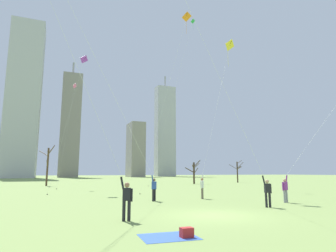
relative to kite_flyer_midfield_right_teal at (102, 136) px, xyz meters
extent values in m
plane|color=#7A934C|center=(5.46, -0.23, -3.62)|extent=(400.00, 400.00, 0.00)
cylinder|color=black|center=(1.21, -0.33, -3.20)|extent=(0.14, 0.14, 0.85)
cylinder|color=black|center=(1.01, -0.25, -3.20)|extent=(0.14, 0.14, 0.85)
cube|color=black|center=(1.11, -0.29, -2.50)|extent=(0.39, 0.31, 0.54)
sphere|color=#9E7051|center=(1.11, -0.29, -2.11)|extent=(0.22, 0.22, 0.22)
cylinder|color=black|center=(1.30, -0.37, -2.54)|extent=(0.09, 0.09, 0.55)
cylinder|color=black|center=(0.91, -0.21, -2.03)|extent=(0.22, 0.16, 0.56)
cylinder|color=black|center=(5.08, 7.40, -3.20)|extent=(0.14, 0.14, 0.85)
cylinder|color=black|center=(4.91, 7.27, -3.20)|extent=(0.14, 0.14, 0.85)
cube|color=#2D4CA5|center=(4.99, 7.34, -2.50)|extent=(0.39, 0.36, 0.54)
sphere|color=brown|center=(4.99, 7.34, -2.11)|extent=(0.22, 0.22, 0.22)
cylinder|color=#2D4CA5|center=(5.16, 7.46, -2.54)|extent=(0.09, 0.09, 0.55)
cylinder|color=#2D4CA5|center=(4.83, 7.21, -2.03)|extent=(0.22, 0.19, 0.56)
cylinder|color=silver|center=(-0.79, 4.36, 7.06)|extent=(11.25, 5.72, 17.67)
cylinder|color=#726656|center=(9.08, 7.62, -3.20)|extent=(0.14, 0.14, 0.85)
cylinder|color=#726656|center=(9.22, 7.79, -3.20)|extent=(0.14, 0.14, 0.85)
cube|color=white|center=(9.15, 7.70, -2.50)|extent=(0.37, 0.39, 0.54)
sphere|color=#9E7051|center=(9.15, 7.70, -2.11)|extent=(0.22, 0.22, 0.22)
cylinder|color=white|center=(9.01, 7.54, -2.54)|extent=(0.09, 0.09, 0.55)
cylinder|color=white|center=(9.28, 7.86, -2.03)|extent=(0.20, 0.21, 0.56)
cube|color=yellow|center=(15.50, 12.38, 12.35)|extent=(1.38, 0.40, 1.33)
cylinder|color=black|center=(15.50, 12.38, 12.35)|extent=(0.28, 0.37, 0.83)
cylinder|color=yellow|center=(15.34, 12.59, 10.88)|extent=(0.02, 0.02, 1.96)
cylinder|color=silver|center=(12.39, 10.12, 5.29)|extent=(6.23, 4.53, 14.14)
cylinder|color=black|center=(10.19, 1.29, -3.20)|extent=(0.14, 0.14, 0.85)
cylinder|color=black|center=(9.97, 1.35, -3.20)|extent=(0.14, 0.14, 0.85)
cube|color=black|center=(10.08, 1.32, -2.50)|extent=(0.38, 0.28, 0.54)
sphere|color=tan|center=(10.08, 1.32, -2.11)|extent=(0.22, 0.22, 0.22)
cylinder|color=black|center=(10.28, 1.27, -2.54)|extent=(0.09, 0.09, 0.55)
cylinder|color=black|center=(9.88, 1.37, -2.03)|extent=(0.22, 0.14, 0.56)
cylinder|color=silver|center=(6.08, 2.09, 7.15)|extent=(7.60, 1.45, 17.86)
cylinder|color=gray|center=(12.96, 3.01, -3.20)|extent=(0.14, 0.14, 0.85)
cylinder|color=gray|center=(13.18, 3.04, -3.20)|extent=(0.14, 0.14, 0.85)
cube|color=purple|center=(13.07, 3.02, -2.50)|extent=(0.36, 0.24, 0.54)
sphere|color=tan|center=(13.07, 3.02, -2.11)|extent=(0.22, 0.22, 0.22)
cylinder|color=purple|center=(12.86, 2.99, -2.54)|extent=(0.09, 0.09, 0.55)
cylinder|color=purple|center=(13.28, 3.05, -2.03)|extent=(0.21, 0.12, 0.56)
cylinder|color=silver|center=(17.22, 2.60, 2.51)|extent=(7.88, 0.91, 8.58)
cube|color=purple|center=(0.87, 21.72, 12.02)|extent=(0.97, 0.63, 1.03)
cylinder|color=black|center=(0.87, 21.72, 12.02)|extent=(0.37, 0.24, 0.62)
cylinder|color=silver|center=(-0.68, 19.20, 4.22)|extent=(3.10, 5.04, 15.60)
cylinder|color=#3F3833|center=(-2.22, 16.69, -3.58)|extent=(0.10, 0.10, 0.08)
cube|color=green|center=(17.70, 25.43, 22.51)|extent=(0.54, 0.61, 0.76)
cylinder|color=black|center=(17.70, 25.43, 22.51)|extent=(0.12, 0.20, 0.48)
cylinder|color=green|center=(17.76, 25.53, 21.68)|extent=(0.02, 0.02, 1.09)
cylinder|color=silver|center=(14.66, 27.21, 9.46)|extent=(6.10, 3.58, 26.09)
cylinder|color=#3F3833|center=(11.61, 28.99, -3.58)|extent=(0.10, 0.10, 0.08)
cube|color=pink|center=(0.38, 29.38, 10.81)|extent=(0.53, 0.66, 0.81)
cylinder|color=black|center=(0.38, 29.38, 10.81)|extent=(0.16, 0.09, 0.53)
cylinder|color=silver|center=(-0.45, 27.62, 3.62)|extent=(1.68, 3.53, 14.40)
cylinder|color=#3F3833|center=(-1.28, 25.87, -3.58)|extent=(0.10, 0.10, 0.08)
cube|color=orange|center=(10.55, 13.02, 15.02)|extent=(0.89, 0.65, 1.00)
cylinder|color=black|center=(10.55, 13.02, 15.02)|extent=(0.10, 0.36, 0.62)
cylinder|color=orange|center=(10.59, 13.22, 13.91)|extent=(0.02, 0.02, 1.49)
cylinder|color=silver|center=(8.23, 13.53, 5.72)|extent=(4.63, 1.03, 18.60)
cylinder|color=#3F3833|center=(5.92, 14.04, -3.58)|extent=(0.10, 0.10, 0.08)
cube|color=#3359B2|center=(1.66, -3.72, -3.62)|extent=(1.88, 1.51, 0.01)
cube|color=#B22626|center=(2.16, -4.02, -3.46)|extent=(0.40, 0.28, 0.30)
cylinder|color=#4C3828|center=(-2.64, 35.94, -0.70)|extent=(0.28, 0.28, 5.84)
cylinder|color=#4C3828|center=(-2.47, 36.40, 1.81)|extent=(0.44, 0.99, 0.57)
cylinder|color=#4C3828|center=(-2.22, 35.31, 1.88)|extent=(0.99, 1.40, 1.43)
cylinder|color=#4C3828|center=(-3.33, 36.68, 1.40)|extent=(1.47, 1.59, 0.96)
cylinder|color=#4C3828|center=(-2.70, 35.20, -0.32)|extent=(0.25, 1.56, 1.17)
cylinder|color=#4C3828|center=(-2.69, 35.27, 1.10)|extent=(0.20, 1.41, 1.34)
cylinder|color=#423326|center=(21.98, 34.21, -1.70)|extent=(0.33, 0.33, 3.85)
cylinder|color=#423326|center=(21.21, 34.50, -1.15)|extent=(1.65, 0.76, 1.02)
cylinder|color=#423326|center=(21.61, 33.83, -0.64)|extent=(0.87, 0.91, 0.92)
cylinder|color=#423326|center=(22.05, 33.57, -1.29)|extent=(0.27, 1.36, 1.08)
cylinder|color=#423326|center=(22.37, 33.72, 0.01)|extent=(0.96, 1.16, 1.27)
cylinder|color=#423326|center=(22.12, 33.45, -0.40)|extent=(0.39, 1.58, 0.88)
cylinder|color=#423326|center=(33.53, 37.22, -1.51)|extent=(0.27, 0.27, 4.22)
cylinder|color=#423326|center=(34.20, 37.37, 0.57)|extent=(1.41, 0.39, 0.75)
cylinder|color=#423326|center=(34.04, 37.15, -0.64)|extent=(1.07, 0.24, 0.51)
cylinder|color=#423326|center=(33.62, 36.72, -0.64)|extent=(0.32, 1.09, 0.78)
cylinder|color=#423326|center=(32.93, 37.79, -0.42)|extent=(1.28, 1.21, 1.04)
cylinder|color=#423326|center=(33.94, 36.72, -0.13)|extent=(0.94, 1.12, 1.33)
cube|color=#B2B2B7|center=(-13.52, 105.15, 26.18)|extent=(11.71, 11.23, 59.60)
cube|color=gray|center=(4.10, 114.16, 18.63)|extent=(8.05, 5.84, 44.50)
cylinder|color=#99999E|center=(4.10, 114.16, 43.62)|extent=(0.80, 0.80, 5.48)
cube|color=gray|center=(33.17, 114.81, 8.74)|extent=(6.46, 11.09, 24.72)
cube|color=#B2B2B7|center=(51.74, 125.08, 19.93)|extent=(9.94, 5.94, 47.10)
cylinder|color=#99999E|center=(51.74, 125.08, 46.58)|extent=(0.80, 0.80, 6.21)
camera|label=1|loc=(-1.94, -12.62, -1.58)|focal=30.51mm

